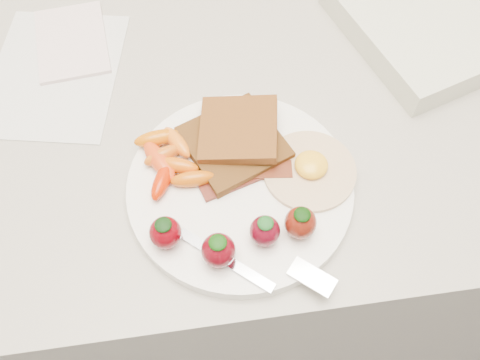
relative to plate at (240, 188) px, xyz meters
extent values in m
cube|color=gray|center=(0.00, 0.14, -0.46)|extent=(2.00, 0.60, 0.90)
cylinder|color=white|center=(0.00, 0.00, 0.00)|extent=(0.27, 0.27, 0.02)
cube|color=black|center=(0.00, 0.05, 0.02)|extent=(0.14, 0.14, 0.01)
cube|color=#47190B|center=(0.01, 0.06, 0.03)|extent=(0.11, 0.11, 0.02)
cylinder|color=beige|center=(0.08, 0.01, 0.01)|extent=(0.15, 0.15, 0.01)
ellipsoid|color=#F3AD22|center=(0.09, 0.01, 0.02)|extent=(0.05, 0.05, 0.02)
cube|color=black|center=(0.00, 0.01, 0.01)|extent=(0.10, 0.05, 0.00)
cube|color=#4E1308|center=(0.02, 0.01, 0.01)|extent=(0.10, 0.04, 0.00)
cube|color=black|center=(0.01, 0.02, 0.02)|extent=(0.10, 0.07, 0.00)
ellipsoid|color=#C25510|center=(-0.09, 0.05, 0.02)|extent=(0.05, 0.03, 0.02)
ellipsoid|color=#CF5607|center=(-0.07, 0.03, 0.02)|extent=(0.06, 0.04, 0.02)
ellipsoid|color=#BA1F00|center=(-0.09, 0.01, 0.02)|extent=(0.04, 0.06, 0.02)
ellipsoid|color=orange|center=(-0.07, 0.06, 0.02)|extent=(0.04, 0.06, 0.02)
ellipsoid|color=#C75B04|center=(-0.09, 0.07, 0.02)|extent=(0.06, 0.03, 0.02)
ellipsoid|color=#C05408|center=(-0.05, 0.01, 0.02)|extent=(0.05, 0.02, 0.02)
ellipsoid|color=red|center=(-0.09, 0.04, 0.02)|extent=(0.05, 0.07, 0.02)
ellipsoid|color=#62020B|center=(-0.09, -0.06, 0.03)|extent=(0.04, 0.04, 0.04)
ellipsoid|color=black|center=(-0.09, -0.06, 0.05)|extent=(0.02, 0.02, 0.01)
ellipsoid|color=#58050F|center=(-0.04, -0.09, 0.03)|extent=(0.04, 0.04, 0.04)
ellipsoid|color=#0D3507|center=(-0.04, -0.09, 0.05)|extent=(0.02, 0.02, 0.01)
ellipsoid|color=#530614|center=(0.02, -0.07, 0.03)|extent=(0.03, 0.03, 0.04)
ellipsoid|color=#144A18|center=(0.02, -0.07, 0.05)|extent=(0.02, 0.02, 0.01)
ellipsoid|color=#60160B|center=(0.06, -0.07, 0.03)|extent=(0.04, 0.04, 0.04)
ellipsoid|color=black|center=(0.06, -0.07, 0.05)|extent=(0.02, 0.02, 0.01)
cube|color=silver|center=(-0.03, -0.09, 0.01)|extent=(0.10, 0.09, 0.00)
cube|color=white|center=(0.06, -0.13, 0.01)|extent=(0.05, 0.05, 0.00)
cube|color=silver|center=(-0.23, 0.22, -0.01)|extent=(0.22, 0.26, 0.00)
cube|color=silver|center=(-0.21, 0.27, 0.00)|extent=(0.11, 0.15, 0.01)
cube|color=beige|center=(0.35, 0.24, 0.01)|extent=(0.36, 0.32, 0.04)
camera|label=1|loc=(-0.04, -0.31, 0.56)|focal=40.00mm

